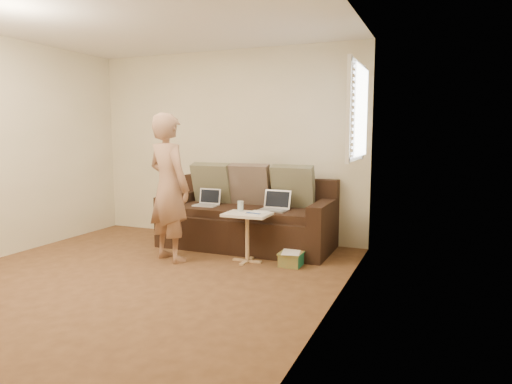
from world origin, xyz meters
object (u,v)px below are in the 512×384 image
laptop_white (206,206)px  person (169,188)px  sofa (247,215)px  drinking_glass (240,206)px  laptop_silver (273,211)px  striped_box (291,259)px  side_table (247,238)px

laptop_white → person: person is taller
sofa → person: (-0.58, -0.89, 0.43)m
laptop_white → drinking_glass: 0.83m
laptop_silver → person: person is taller
sofa → person: bearing=-123.1°
person → striped_box: (1.38, 0.30, -0.77)m
sofa → striped_box: 1.05m
person → side_table: size_ratio=3.01×
sofa → drinking_glass: bearing=-74.1°
laptop_silver → striped_box: 0.76m
person → striped_box: size_ratio=6.77×
sofa → laptop_white: 0.56m
laptop_silver → side_table: 0.57m
side_table → striped_box: size_ratio=2.25×
side_table → laptop_white: bearing=147.1°
sofa → side_table: sofa is taller
person → laptop_white: bearing=-72.2°
sofa → side_table: (0.28, -0.62, -0.14)m
drinking_glass → striped_box: drinking_glass is taller
striped_box → drinking_glass: bearing=173.7°
sofa → striped_box: sofa is taller
laptop_white → laptop_silver: bearing=-2.2°
laptop_silver → drinking_glass: (-0.25, -0.41, 0.11)m
laptop_white → striped_box: 1.50m
sofa → drinking_glass: 0.58m
drinking_glass → striped_box: bearing=-6.3°
laptop_silver → sofa: bearing=166.0°
person → striped_box: person is taller
laptop_silver → laptop_white: bearing=-179.3°
person → drinking_glass: (0.73, 0.37, -0.22)m
person → striped_box: bearing=-147.5°
striped_box → sofa: bearing=143.2°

